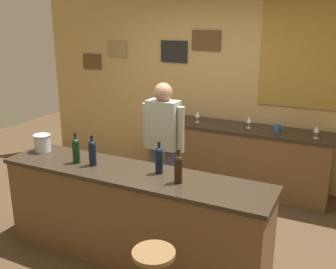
# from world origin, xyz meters

# --- Properties ---
(ground_plane) EXTENTS (10.00, 10.00, 0.00)m
(ground_plane) POSITION_xyz_m (0.00, 0.00, 0.00)
(ground_plane) COLOR #4C3823
(back_wall) EXTENTS (6.00, 0.09, 2.80)m
(back_wall) POSITION_xyz_m (0.03, 2.03, 1.42)
(back_wall) COLOR tan
(back_wall) RESTS_ON ground_plane
(bar_counter) EXTENTS (2.68, 0.60, 0.92)m
(bar_counter) POSITION_xyz_m (0.00, -0.40, 0.46)
(bar_counter) COLOR brown
(bar_counter) RESTS_ON ground_plane
(side_counter) EXTENTS (2.52, 0.56, 0.90)m
(side_counter) POSITION_xyz_m (0.40, 1.65, 0.45)
(side_counter) COLOR brown
(side_counter) RESTS_ON ground_plane
(bartender) EXTENTS (0.52, 0.21, 1.62)m
(bartender) POSITION_xyz_m (-0.12, 0.50, 0.94)
(bartender) COLOR #384766
(bartender) RESTS_ON ground_plane
(wine_bottle_a) EXTENTS (0.07, 0.07, 0.31)m
(wine_bottle_a) POSITION_xyz_m (-0.61, -0.44, 1.06)
(wine_bottle_a) COLOR black
(wine_bottle_a) RESTS_ON bar_counter
(wine_bottle_b) EXTENTS (0.07, 0.07, 0.31)m
(wine_bottle_b) POSITION_xyz_m (-0.42, -0.42, 1.06)
(wine_bottle_b) COLOR black
(wine_bottle_b) RESTS_ON bar_counter
(wine_bottle_c) EXTENTS (0.07, 0.07, 0.31)m
(wine_bottle_c) POSITION_xyz_m (0.25, -0.32, 1.06)
(wine_bottle_c) COLOR black
(wine_bottle_c) RESTS_ON bar_counter
(wine_bottle_d) EXTENTS (0.07, 0.07, 0.31)m
(wine_bottle_d) POSITION_xyz_m (0.50, -0.43, 1.06)
(wine_bottle_d) COLOR black
(wine_bottle_d) RESTS_ON bar_counter
(ice_bucket) EXTENTS (0.19, 0.19, 0.19)m
(ice_bucket) POSITION_xyz_m (-1.16, -0.32, 1.02)
(ice_bucket) COLOR #B7BABF
(ice_bucket) RESTS_ON bar_counter
(wine_glass_a) EXTENTS (0.07, 0.07, 0.16)m
(wine_glass_a) POSITION_xyz_m (-0.16, 1.62, 1.01)
(wine_glass_a) COLOR silver
(wine_glass_a) RESTS_ON side_counter
(wine_glass_b) EXTENTS (0.07, 0.07, 0.16)m
(wine_glass_b) POSITION_xyz_m (0.57, 1.64, 1.01)
(wine_glass_b) COLOR silver
(wine_glass_b) RESTS_ON side_counter
(wine_glass_c) EXTENTS (0.07, 0.07, 0.16)m
(wine_glass_c) POSITION_xyz_m (1.42, 1.55, 1.01)
(wine_glass_c) COLOR silver
(wine_glass_c) RESTS_ON side_counter
(coffee_mug) EXTENTS (0.12, 0.08, 0.09)m
(coffee_mug) POSITION_xyz_m (0.94, 1.65, 0.95)
(coffee_mug) COLOR #336699
(coffee_mug) RESTS_ON side_counter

